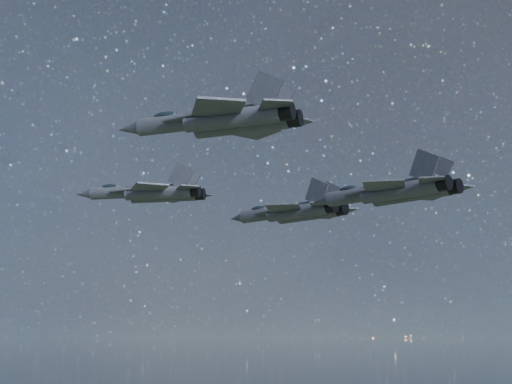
% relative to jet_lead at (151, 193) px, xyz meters
% --- Properties ---
extents(jet_lead, '(16.94, 11.59, 4.25)m').
position_rel_jet_lead_xyz_m(jet_lead, '(0.00, 0.00, 0.00)').
color(jet_lead, '#383C47').
extents(jet_left, '(19.83, 13.44, 4.99)m').
position_rel_jet_lead_xyz_m(jet_left, '(11.52, 16.45, -0.54)').
color(jet_left, '#383C47').
extents(jet_right, '(16.08, 11.35, 4.07)m').
position_rel_jet_lead_xyz_m(jet_right, '(21.78, -22.93, -0.46)').
color(jet_right, '#383C47').
extents(jet_slot, '(17.50, 11.73, 4.43)m').
position_rel_jet_lead_xyz_m(jet_slot, '(29.54, -1.76, -2.78)').
color(jet_slot, '#383C47').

